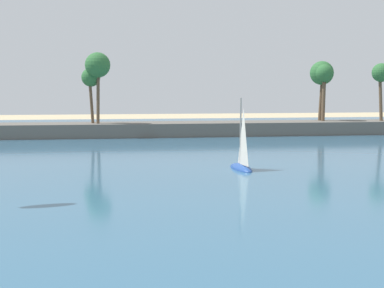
{
  "coord_description": "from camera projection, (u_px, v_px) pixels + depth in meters",
  "views": [
    {
      "loc": [
        -1.74,
        -5.18,
        6.44
      ],
      "look_at": [
        0.78,
        11.62,
        4.73
      ],
      "focal_mm": 53.78,
      "sensor_mm": 36.0,
      "label": 1
    }
  ],
  "objects": [
    {
      "name": "sea",
      "position": [
        123.0,
        145.0,
        62.77
      ],
      "size": [
        220.0,
        102.25,
        0.06
      ],
      "primitive_type": "cube",
      "color": "#33607F",
      "rests_on": "ground"
    },
    {
      "name": "palm_headland",
      "position": [
        122.0,
        119.0,
        73.52
      ],
      "size": [
        100.74,
        6.27,
        11.68
      ],
      "color": "#605B54",
      "rests_on": "ground"
    },
    {
      "name": "sailboat_mid_bay",
      "position": [
        241.0,
        162.0,
        44.39
      ],
      "size": [
        1.54,
        4.17,
        5.93
      ],
      "color": "#234793",
      "rests_on": "sea"
    }
  ]
}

